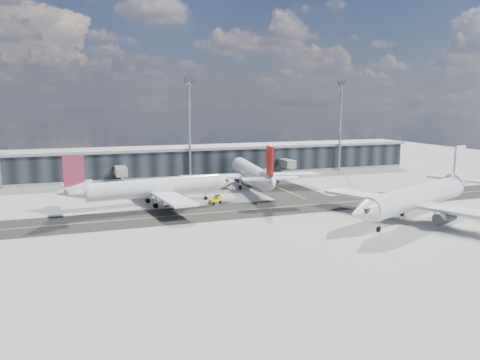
# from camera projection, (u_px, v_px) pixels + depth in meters

# --- Properties ---
(ground) EXTENTS (300.00, 300.00, 0.00)m
(ground) POSITION_uv_depth(u_px,v_px,m) (248.00, 215.00, 92.41)
(ground) COLOR gray
(ground) RESTS_ON ground
(taxiway_lanes) EXTENTS (180.00, 63.00, 0.03)m
(taxiway_lanes) POSITION_uv_depth(u_px,v_px,m) (247.00, 203.00, 103.69)
(taxiway_lanes) COLOR black
(taxiway_lanes) RESTS_ON ground
(terminal_concourse) EXTENTS (152.00, 19.80, 8.80)m
(terminal_concourse) POSITION_uv_depth(u_px,v_px,m) (185.00, 162.00, 142.82)
(terminal_concourse) COLOR black
(terminal_concourse) RESTS_ON ground
(floodlight_masts) EXTENTS (102.50, 0.70, 28.90)m
(floodlight_masts) POSITION_uv_depth(u_px,v_px,m) (189.00, 125.00, 134.50)
(floodlight_masts) COLOR gray
(floodlight_masts) RESTS_ON ground
(airliner_af) EXTENTS (39.00, 33.35, 11.55)m
(airliner_af) POSITION_uv_depth(u_px,v_px,m) (153.00, 188.00, 100.24)
(airliner_af) COLOR white
(airliner_af) RESTS_ON ground
(airliner_redtail) EXTENTS (36.40, 42.54, 12.61)m
(airliner_redtail) POSITION_uv_depth(u_px,v_px,m) (252.00, 173.00, 119.70)
(airliner_redtail) COLOR white
(airliner_redtail) RESTS_ON ground
(airliner_near) EXTENTS (41.70, 36.03, 12.91)m
(airliner_near) POSITION_uv_depth(u_px,v_px,m) (418.00, 197.00, 88.37)
(airliner_near) COLOR silver
(airliner_near) RESTS_ON ground
(baggage_tug) EXTENTS (3.08, 2.36, 1.74)m
(baggage_tug) POSITION_uv_depth(u_px,v_px,m) (216.00, 200.00, 102.66)
(baggage_tug) COLOR #DEE50C
(baggage_tug) RESTS_ON ground
(service_van) EXTENTS (5.46, 6.78, 1.71)m
(service_van) POSITION_uv_depth(u_px,v_px,m) (214.00, 181.00, 126.98)
(service_van) COLOR white
(service_van) RESTS_ON ground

